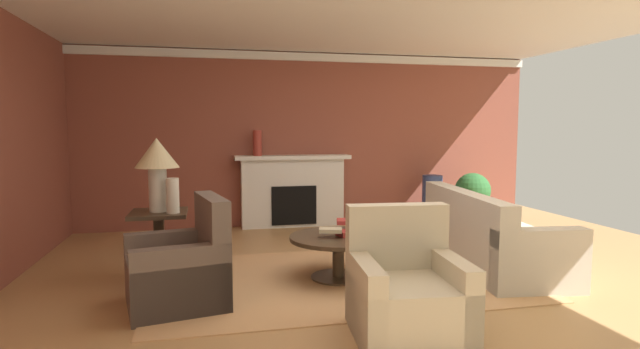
# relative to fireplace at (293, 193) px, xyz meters

# --- Properties ---
(ground_plane) EXTENTS (9.10, 9.10, 0.00)m
(ground_plane) POSITION_rel_fireplace_xyz_m (0.25, -3.08, -0.53)
(ground_plane) COLOR tan
(wall_fireplace) EXTENTS (7.60, 0.12, 2.73)m
(wall_fireplace) POSITION_rel_fireplace_xyz_m (0.25, 0.21, 0.83)
(wall_fireplace) COLOR brown
(wall_fireplace) RESTS_ON ground_plane
(ceiling_panel) EXTENTS (7.60, 7.06, 0.06)m
(ceiling_panel) POSITION_rel_fireplace_xyz_m (0.25, -2.78, 2.23)
(ceiling_panel) COLOR white
(crown_moulding) EXTENTS (7.60, 0.08, 0.12)m
(crown_moulding) POSITION_rel_fireplace_xyz_m (0.25, 0.13, 2.12)
(crown_moulding) COLOR white
(area_rug) EXTENTS (3.71, 2.32, 0.01)m
(area_rug) POSITION_rel_fireplace_xyz_m (-0.01, -2.81, -0.53)
(area_rug) COLOR tan
(area_rug) RESTS_ON ground_plane
(fireplace) EXTENTS (1.80, 0.35, 1.12)m
(fireplace) POSITION_rel_fireplace_xyz_m (0.00, 0.00, 0.00)
(fireplace) COLOR white
(fireplace) RESTS_ON ground_plane
(sofa) EXTENTS (1.14, 2.19, 0.85)m
(sofa) POSITION_rel_fireplace_xyz_m (1.77, -2.73, -0.24)
(sofa) COLOR beige
(sofa) RESTS_ON ground_plane
(armchair_near_window) EXTENTS (0.94, 0.94, 0.95)m
(armchair_near_window) POSITION_rel_fireplace_xyz_m (-1.54, -3.23, -0.23)
(armchair_near_window) COLOR brown
(armchair_near_window) RESTS_ON ground_plane
(armchair_facing_fireplace) EXTENTS (0.87, 0.87, 0.95)m
(armchair_facing_fireplace) POSITION_rel_fireplace_xyz_m (0.13, -4.27, -0.23)
(armchair_facing_fireplace) COLOR #C1B293
(armchair_facing_fireplace) RESTS_ON ground_plane
(coffee_table) EXTENTS (1.00, 1.00, 0.45)m
(coffee_table) POSITION_rel_fireplace_xyz_m (-0.01, -2.81, -0.20)
(coffee_table) COLOR #3D2D1E
(coffee_table) RESTS_ON ground_plane
(side_table) EXTENTS (0.56, 0.56, 0.70)m
(side_table) POSITION_rel_fireplace_xyz_m (-1.79, -2.40, -0.13)
(side_table) COLOR #3D2D1E
(side_table) RESTS_ON ground_plane
(table_lamp) EXTENTS (0.44, 0.44, 0.75)m
(table_lamp) POSITION_rel_fireplace_xyz_m (-1.79, -2.40, 0.69)
(table_lamp) COLOR beige
(table_lamp) RESTS_ON side_table
(vase_on_side_table) EXTENTS (0.13, 0.13, 0.35)m
(vase_on_side_table) POSITION_rel_fireplace_xyz_m (-1.64, -2.52, 0.34)
(vase_on_side_table) COLOR beige
(vase_on_side_table) RESTS_ON side_table
(vase_tall_corner) EXTENTS (0.32, 0.32, 0.79)m
(vase_tall_corner) POSITION_rel_fireplace_xyz_m (2.23, -0.30, -0.14)
(vase_tall_corner) COLOR navy
(vase_tall_corner) RESTS_ON ground_plane
(vase_mantel_left) EXTENTS (0.13, 0.13, 0.39)m
(vase_mantel_left) POSITION_rel_fireplace_xyz_m (-0.55, -0.05, 0.78)
(vase_mantel_left) COLOR #9E3328
(vase_mantel_left) RESTS_ON fireplace
(book_red_cover) EXTENTS (0.22, 0.21, 0.06)m
(book_red_cover) POSITION_rel_fireplace_xyz_m (0.08, -2.83, -0.06)
(book_red_cover) COLOR maroon
(book_red_cover) RESTS_ON coffee_table
(book_art_folio) EXTENTS (0.26, 0.20, 0.04)m
(book_art_folio) POSITION_rel_fireplace_xyz_m (-0.11, -2.88, -0.01)
(book_art_folio) COLOR tan
(book_art_folio) RESTS_ON coffee_table
(book_small_novel) EXTENTS (0.24, 0.24, 0.04)m
(book_small_novel) POSITION_rel_fireplace_xyz_m (0.12, -2.67, 0.03)
(book_small_novel) COLOR maroon
(book_small_novel) RESTS_ON coffee_table
(potted_plant) EXTENTS (0.56, 0.56, 0.83)m
(potted_plant) POSITION_rel_fireplace_xyz_m (2.83, -0.51, -0.04)
(potted_plant) COLOR #A8754C
(potted_plant) RESTS_ON ground_plane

